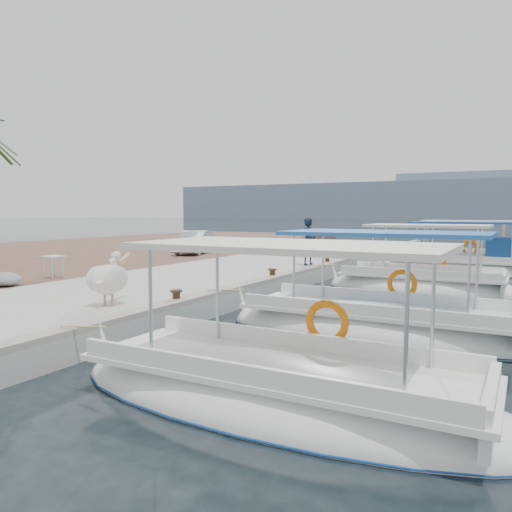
{
  "coord_description": "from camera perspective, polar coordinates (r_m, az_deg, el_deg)",
  "views": [
    {
      "loc": [
        6.78,
        -12.72,
        2.63
      ],
      "look_at": [
        -1.0,
        1.59,
        1.2
      ],
      "focal_mm": 35.0,
      "sensor_mm": 36.0,
      "label": 1
    }
  ],
  "objects": [
    {
      "name": "ground",
      "position": [
        14.65,
        0.46,
        -5.32
      ],
      "size": [
        400.0,
        400.0,
        0.0
      ],
      "primitive_type": "plane",
      "color": "black",
      "rests_on": "ground"
    },
    {
      "name": "concrete_quay",
      "position": [
        20.38,
        -0.36,
        -1.69
      ],
      "size": [
        6.0,
        40.0,
        0.5
      ],
      "primitive_type": "cube",
      "color": "#9D9E98",
      "rests_on": "ground"
    },
    {
      "name": "quay_curb",
      "position": [
        19.16,
        6.93,
        -1.22
      ],
      "size": [
        0.44,
        40.0,
        0.12
      ],
      "primitive_type": "cube",
      "color": "gray",
      "rests_on": "concrete_quay"
    },
    {
      "name": "cobblestone_strip",
      "position": [
        23.19,
        -11.25,
        -0.97
      ],
      "size": [
        4.0,
        40.0,
        0.5
      ],
      "primitive_type": "cube",
      "color": "#4F332A",
      "rests_on": "ground"
    },
    {
      "name": "land_backing",
      "position": [
        30.56,
        -25.82,
        0.02
      ],
      "size": [
        16.0,
        60.0,
        0.48
      ],
      "primitive_type": "cube",
      "color": "#4F332A",
      "rests_on": "ground"
    },
    {
      "name": "fishing_caique_a",
      "position": [
        7.0,
        2.61,
        -15.92
      ],
      "size": [
        6.68,
        2.21,
        2.83
      ],
      "color": "white",
      "rests_on": "ground"
    },
    {
      "name": "fishing_caique_b",
      "position": [
        11.08,
        13.54,
        -8.19
      ],
      "size": [
        6.88,
        2.31,
        2.83
      ],
      "color": "white",
      "rests_on": "ground"
    },
    {
      "name": "fishing_caique_c",
      "position": [
        17.51,
        18.36,
        -3.46
      ],
      "size": [
        6.36,
        2.29,
        2.83
      ],
      "color": "white",
      "rests_on": "ground"
    },
    {
      "name": "fishing_caique_d",
      "position": [
        23.39,
        22.49,
        -1.36
      ],
      "size": [
        7.37,
        2.28,
        2.83
      ],
      "color": "white",
      "rests_on": "ground"
    },
    {
      "name": "fishing_caique_e",
      "position": [
        26.81,
        22.39,
        -0.73
      ],
      "size": [
        6.76,
        2.25,
        2.83
      ],
      "color": "white",
      "rests_on": "ground"
    },
    {
      "name": "mooring_bollards",
      "position": [
        16.02,
        1.88,
        -1.93
      ],
      "size": [
        0.28,
        20.28,
        0.33
      ],
      "color": "black",
      "rests_on": "concrete_quay"
    },
    {
      "name": "pelican",
      "position": [
        11.87,
        -16.48,
        -2.45
      ],
      "size": [
        0.77,
        1.58,
        1.22
      ],
      "color": "tan",
      "rests_on": "concrete_quay"
    },
    {
      "name": "fisherman",
      "position": [
        20.18,
        6.09,
        1.66
      ],
      "size": [
        0.61,
        0.79,
        1.92
      ],
      "primitive_type": "imported",
      "rotation": [
        0.0,
        0.0,
        1.34
      ],
      "color": "black",
      "rests_on": "concrete_quay"
    },
    {
      "name": "parked_car",
      "position": [
        25.96,
        -7.08,
        1.58
      ],
      "size": [
        2.3,
        3.83,
        1.19
      ],
      "primitive_type": "imported",
      "rotation": [
        0.0,
        0.0,
        0.31
      ],
      "color": "silver",
      "rests_on": "cobblestone_strip"
    },
    {
      "name": "tarp_bundle",
      "position": [
        16.2,
        -26.92,
        -2.37
      ],
      "size": [
        1.1,
        0.9,
        0.4
      ],
      "primitive_type": "ellipsoid",
      "color": "gray",
      "rests_on": "cobblestone_strip"
    },
    {
      "name": "folding_table",
      "position": [
        17.39,
        -22.2,
        -0.66
      ],
      "size": [
        0.55,
        0.55,
        0.73
      ],
      "color": "silver",
      "rests_on": "cobblestone_strip"
    }
  ]
}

